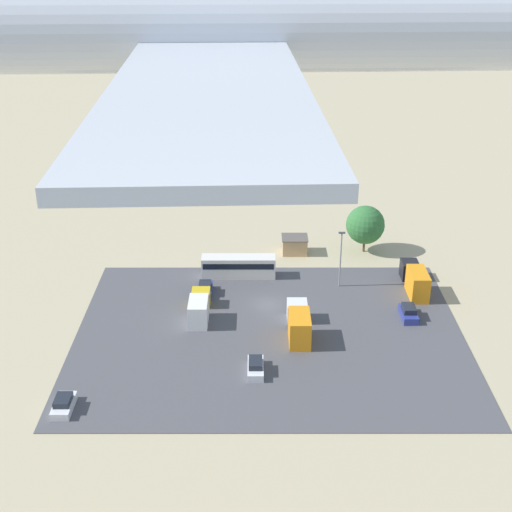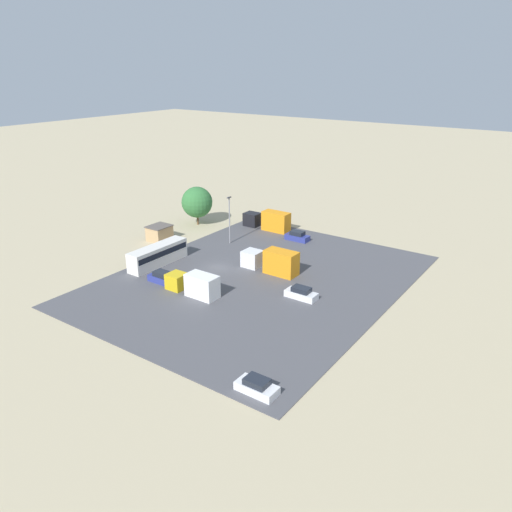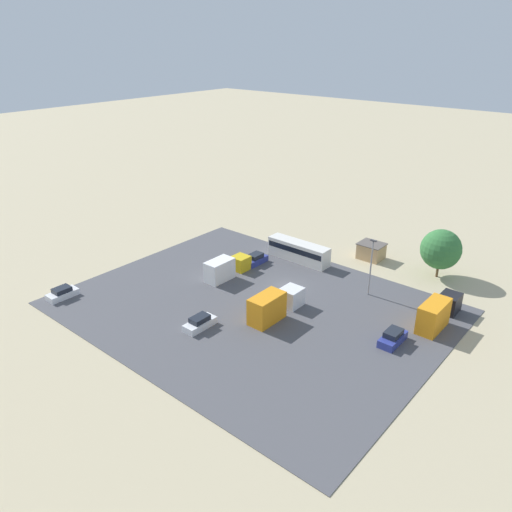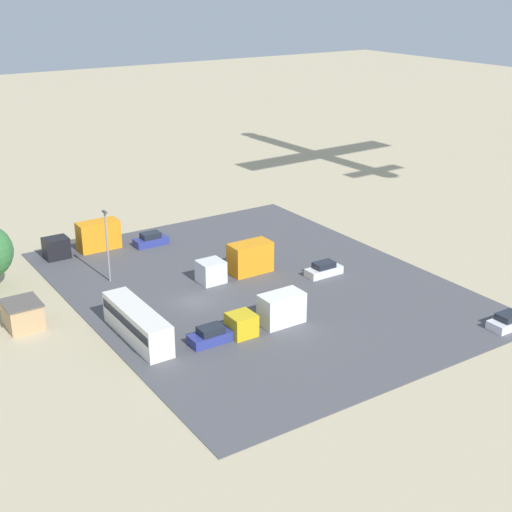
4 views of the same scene
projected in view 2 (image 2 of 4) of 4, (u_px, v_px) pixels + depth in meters
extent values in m
plane|color=tan|center=(217.00, 268.00, 75.59)|extent=(400.00, 400.00, 0.00)
cube|color=#4C4C51|center=(258.00, 280.00, 71.52)|extent=(47.46, 37.38, 0.08)
cube|color=tan|center=(159.00, 233.00, 87.22)|extent=(3.72, 3.18, 2.48)
cube|color=#59514C|center=(159.00, 226.00, 86.74)|extent=(3.96, 3.42, 0.12)
cube|color=silver|center=(158.00, 255.00, 76.31)|extent=(10.44, 2.46, 3.07)
cube|color=black|center=(158.00, 252.00, 76.11)|extent=(10.02, 2.50, 0.86)
cube|color=silver|center=(301.00, 295.00, 65.72)|extent=(1.80, 4.30, 0.90)
cube|color=#1E232D|center=(301.00, 289.00, 65.44)|extent=(1.52, 2.41, 0.66)
cube|color=navy|center=(162.00, 279.00, 70.46)|extent=(1.89, 4.15, 0.94)
cube|color=#1E232D|center=(162.00, 274.00, 70.17)|extent=(1.59, 2.33, 0.69)
cube|color=silver|center=(257.00, 388.00, 46.93)|extent=(1.94, 4.09, 0.85)
cube|color=#1E232D|center=(257.00, 382.00, 46.66)|extent=(1.63, 2.29, 0.62)
cube|color=navy|center=(297.00, 238.00, 87.14)|extent=(1.88, 4.20, 0.96)
cube|color=#1E232D|center=(297.00, 233.00, 86.84)|extent=(1.58, 2.35, 0.70)
cube|color=black|center=(252.00, 219.00, 94.65)|extent=(2.35, 2.85, 2.50)
cube|color=orange|center=(276.00, 221.00, 91.58)|extent=(2.35, 5.07, 3.57)
cube|color=gold|center=(177.00, 281.00, 68.32)|extent=(2.38, 2.43, 2.17)
cube|color=white|center=(202.00, 286.00, 65.69)|extent=(2.38, 4.32, 3.09)
cube|color=silver|center=(252.00, 259.00, 75.70)|extent=(2.53, 2.73, 2.49)
cube|color=orange|center=(281.00, 263.00, 72.74)|extent=(2.53, 4.86, 3.55)
cylinder|color=brown|center=(198.00, 219.00, 95.67)|extent=(0.36, 0.36, 2.22)
sphere|color=#337038|center=(197.00, 202.00, 94.48)|extent=(5.87, 5.87, 5.87)
cylinder|color=gray|center=(230.00, 221.00, 84.52)|extent=(0.20, 0.20, 7.88)
cube|color=#4C4C51|center=(229.00, 197.00, 83.03)|extent=(0.90, 0.28, 0.20)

